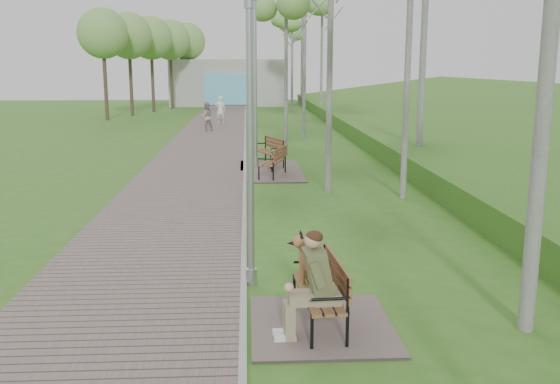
{
  "coord_description": "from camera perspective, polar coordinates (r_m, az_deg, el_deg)",
  "views": [
    {
      "loc": [
        0.08,
        -5.32,
        3.51
      ],
      "look_at": [
        0.69,
        6.11,
        1.18
      ],
      "focal_mm": 40.0,
      "sensor_mm": 36.0,
      "label": 1
    }
  ],
  "objects": [
    {
      "name": "walkway",
      "position": [
        27.11,
        -6.92,
        4.04
      ],
      "size": [
        3.5,
        67.0,
        0.04
      ],
      "primitive_type": "cube",
      "color": "#6B5C56",
      "rests_on": "ground"
    },
    {
      "name": "kerb",
      "position": [
        27.05,
        -3.21,
        4.1
      ],
      "size": [
        0.1,
        67.0,
        0.05
      ],
      "primitive_type": "cube",
      "color": "#999993",
      "rests_on": "ground"
    },
    {
      "name": "embankment",
      "position": [
        28.21,
        22.01,
        3.53
      ],
      "size": [
        14.0,
        70.0,
        1.6
      ],
      "primitive_type": "cube",
      "color": "#4D7A2B",
      "rests_on": "ground"
    },
    {
      "name": "building_north",
      "position": [
        56.34,
        -4.74,
        9.94
      ],
      "size": [
        10.0,
        5.2,
        4.0
      ],
      "color": "#9E9E99",
      "rests_on": "ground"
    },
    {
      "name": "bench_main",
      "position": [
        8.53,
        3.2,
        -9.38
      ],
      "size": [
        1.93,
        2.14,
        1.68
      ],
      "color": "#6B5C56",
      "rests_on": "ground"
    },
    {
      "name": "bench_second",
      "position": [
        19.86,
        -0.68,
        2.0
      ],
      "size": [
        1.97,
        2.18,
        1.21
      ],
      "color": "#6B5C56",
      "rests_on": "ground"
    },
    {
      "name": "bench_third",
      "position": [
        22.06,
        -1.09,
        2.98
      ],
      "size": [
        2.03,
        2.26,
        1.25
      ],
      "color": "#6B5C56",
      "rests_on": "ground"
    },
    {
      "name": "lamp_post_near",
      "position": [
        9.79,
        -2.72,
        3.41
      ],
      "size": [
        0.18,
        0.18,
        4.57
      ],
      "color": "#94969B",
      "rests_on": "ground"
    },
    {
      "name": "lamp_post_second",
      "position": [
        21.66,
        -2.29,
        9.54
      ],
      "size": [
        0.23,
        0.23,
        5.92
      ],
      "color": "#94969B",
      "rests_on": "ground"
    },
    {
      "name": "lamp_post_third",
      "position": [
        33.71,
        -2.52,
        9.61
      ],
      "size": [
        0.2,
        0.2,
        5.12
      ],
      "color": "#94969B",
      "rests_on": "ground"
    },
    {
      "name": "pedestrian_near",
      "position": [
        38.47,
        -5.46,
        7.49
      ],
      "size": [
        0.64,
        0.44,
        1.67
      ],
      "primitive_type": "imported",
      "rotation": [
        0.0,
        0.0,
        3.22
      ],
      "color": "silver",
      "rests_on": "ground"
    },
    {
      "name": "pedestrian_far",
      "position": [
        33.92,
        -6.76,
        6.83
      ],
      "size": [
        0.93,
        0.84,
        1.57
      ],
      "primitive_type": "imported",
      "rotation": [
        0.0,
        0.0,
        3.54
      ],
      "color": "gray",
      "rests_on": "ground"
    },
    {
      "name": "birch_distant_a",
      "position": [
        46.84,
        1.13,
        15.75
      ],
      "size": [
        2.38,
        2.38,
        8.87
      ],
      "color": "silver",
      "rests_on": "ground"
    },
    {
      "name": "birch_distant_b",
      "position": [
        56.04,
        2.02,
        15.58
      ],
      "size": [
        2.54,
        2.54,
        9.53
      ],
      "color": "silver",
      "rests_on": "ground"
    }
  ]
}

